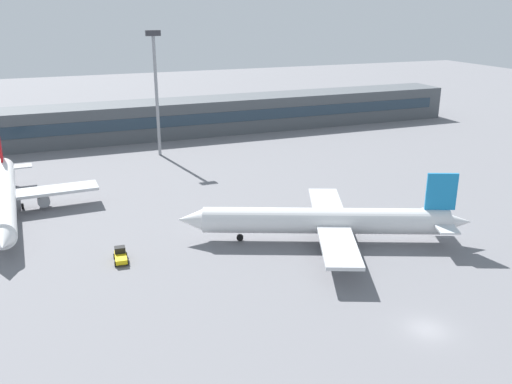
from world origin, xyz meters
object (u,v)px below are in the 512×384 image
Objects in this scene: airplane_near at (323,221)px; floodlight_tower_west at (156,85)px; baggage_tug_yellow at (121,255)px; airplane_mid at (3,197)px.

airplane_near is 58.89m from floodlight_tower_west.
baggage_tug_yellow is 0.14× the size of floodlight_tower_west.
airplane_mid is (-43.16, 27.57, 0.06)m from airplane_near.
floodlight_tower_west is at bearing 102.06° from airplane_near.
airplane_mid is 11.58× the size of baggage_tug_yellow.
airplane_mid is at bearing 122.59° from baggage_tug_yellow.
floodlight_tower_west is (31.14, 28.70, 12.47)m from airplane_mid.
baggage_tug_yellow is (-28.12, 4.05, -2.37)m from airplane_near.
floodlight_tower_west reaches higher than baggage_tug_yellow.
baggage_tug_yellow is 56.65m from floodlight_tower_west.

